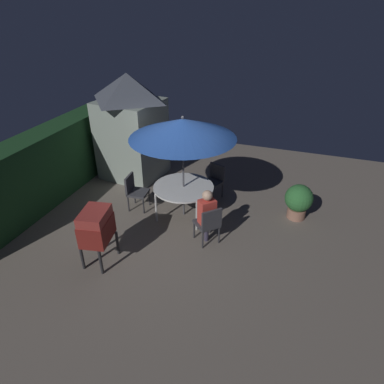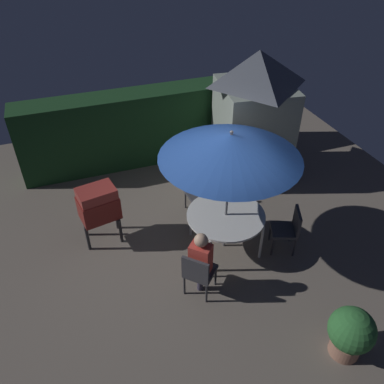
% 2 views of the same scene
% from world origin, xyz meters
% --- Properties ---
extents(ground_plane, '(11.00, 11.00, 0.00)m').
position_xyz_m(ground_plane, '(0.00, 0.00, 0.00)').
color(ground_plane, '#6B6056').
extents(hedge_backdrop, '(6.07, 0.79, 1.81)m').
position_xyz_m(hedge_backdrop, '(0.00, 3.50, 0.90)').
color(hedge_backdrop, '#193D1E').
rests_on(hedge_backdrop, ground).
extents(garden_shed, '(1.79, 1.89, 2.95)m').
position_xyz_m(garden_shed, '(2.10, 2.05, 1.50)').
color(garden_shed, gray).
rests_on(garden_shed, ground).
extents(patio_table, '(1.43, 1.43, 0.79)m').
position_xyz_m(patio_table, '(0.54, -0.10, 0.73)').
color(patio_table, white).
rests_on(patio_table, ground).
extents(patio_umbrella, '(2.36, 2.36, 2.49)m').
position_xyz_m(patio_umbrella, '(0.54, -0.10, 2.21)').
color(patio_umbrella, '#4C4C51').
rests_on(patio_umbrella, ground).
extents(bbq_grill, '(0.78, 0.62, 1.20)m').
position_xyz_m(bbq_grill, '(-1.60, 0.88, 0.85)').
color(bbq_grill, maroon).
rests_on(bbq_grill, ground).
extents(chair_near_shed, '(0.65, 0.65, 0.90)m').
position_xyz_m(chair_near_shed, '(-0.32, -0.99, 0.52)').
color(chair_near_shed, '#38383D').
rests_on(chair_near_shed, ground).
extents(chair_far_side, '(0.61, 0.60, 0.90)m').
position_xyz_m(chair_far_side, '(1.62, -0.55, 0.52)').
color(chair_far_side, '#38383D').
rests_on(chair_far_side, ground).
extents(chair_toward_hedge, '(0.50, 0.51, 0.90)m').
position_xyz_m(chair_toward_hedge, '(0.42, 1.15, 0.52)').
color(chair_toward_hedge, '#38383D').
rests_on(chair_toward_hedge, ground).
extents(potted_plant_by_shed, '(0.66, 0.66, 0.87)m').
position_xyz_m(potted_plant_by_shed, '(1.32, -2.72, 0.48)').
color(potted_plant_by_shed, '#936651').
rests_on(potted_plant_by_shed, ground).
extents(person_in_red, '(0.41, 0.41, 1.26)m').
position_xyz_m(person_in_red, '(-0.26, -0.93, 0.78)').
color(person_in_red, '#CC3D33').
rests_on(person_in_red, ground).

